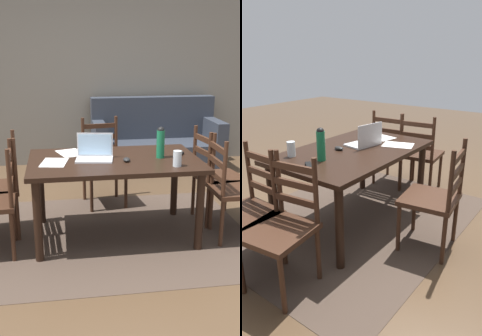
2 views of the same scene
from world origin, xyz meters
The scene contains 15 objects.
ground_plane centered at (0.00, 0.00, 0.00)m, with size 14.00×14.00×0.00m, color brown.
area_rug centered at (0.00, 0.00, 0.00)m, with size 2.51×1.97×0.01m, color #47382D.
dining_table centered at (0.00, 0.00, 0.65)m, with size 1.52×0.94×0.74m.
chair_right_far centered at (1.05, 0.18, 0.46)m, with size 0.50×0.50×0.95m.
chair_left_far centered at (-1.05, 0.19, 0.46)m, with size 0.49×0.49×0.95m.
chair_left_near centered at (-1.05, -0.19, 0.46)m, with size 0.47×0.47×0.95m.
chair_right_near centered at (1.05, -0.19, 0.46)m, with size 0.45×0.45×0.95m.
chair_far_head centered at (-0.01, 0.84, 0.46)m, with size 0.49×0.49×0.95m.
laptop centered at (-0.17, 0.02, 0.80)m, with size 0.35×0.27×0.23m.
water_bottle centered at (0.42, -0.02, 0.88)m, with size 0.07×0.07×0.28m.
drinking_glass centered at (0.49, -0.31, 0.80)m, with size 0.07×0.07×0.13m, color silver.
computer_mouse centered at (0.09, -0.10, 0.75)m, with size 0.06×0.10×0.03m, color black.
tv_remote centered at (0.60, 0.02, 0.75)m, with size 0.04×0.17×0.02m, color black.
paper_stack_left centered at (-0.53, -0.05, 0.74)m, with size 0.21×0.30×0.00m, color white.
paper_stack_right centered at (-0.38, 0.27, 0.74)m, with size 0.21×0.30×0.00m, color white.
Camera 2 is at (2.25, 1.76, 1.59)m, focal length 33.68 mm.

